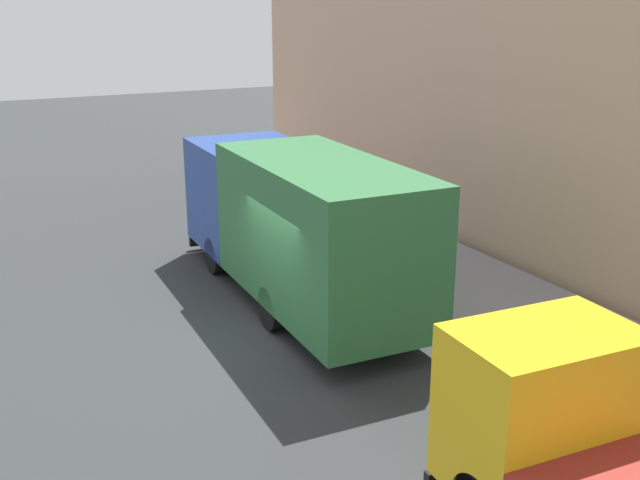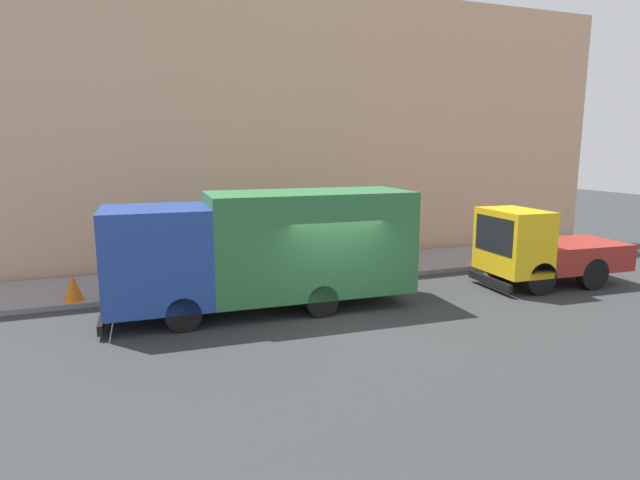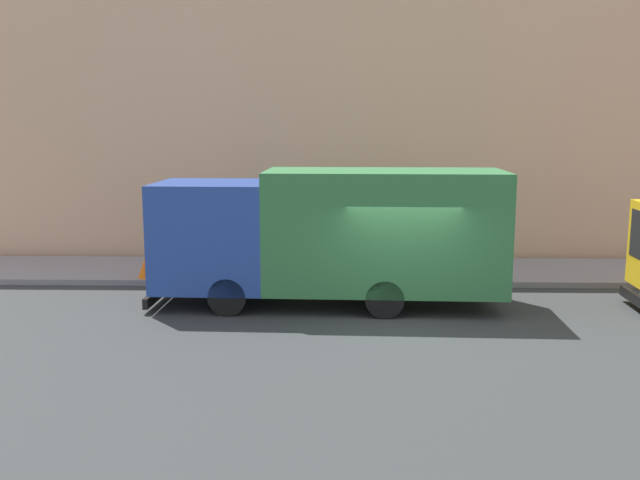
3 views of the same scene
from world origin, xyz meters
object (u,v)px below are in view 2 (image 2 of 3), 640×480
large_utility_truck (266,247)px  street_sign_post (264,235)px  small_flatbed_truck (541,250)px  traffic_cone_orange (73,288)px  pedestrian_walking (154,258)px

large_utility_truck → street_sign_post: large_utility_truck is taller
large_utility_truck → small_flatbed_truck: (-0.57, -8.89, -0.59)m
traffic_cone_orange → small_flatbed_truck: bearing=-101.3°
small_flatbed_truck → pedestrian_walking: (3.59, 11.65, -0.11)m
pedestrian_walking → large_utility_truck: bearing=157.9°
traffic_cone_orange → street_sign_post: size_ratio=0.28×
large_utility_truck → small_flatbed_truck: 8.93m
traffic_cone_orange → street_sign_post: (-0.09, -5.48, 1.20)m
large_utility_truck → traffic_cone_orange: bearing=68.2°
pedestrian_walking → street_sign_post: size_ratio=0.63×
pedestrian_walking → street_sign_post: bearing=-170.4°
small_flatbed_truck → street_sign_post: bearing=75.2°
large_utility_truck → pedestrian_walking: 4.15m
small_flatbed_truck → street_sign_post: size_ratio=1.80×
street_sign_post → large_utility_truck: bearing=166.9°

